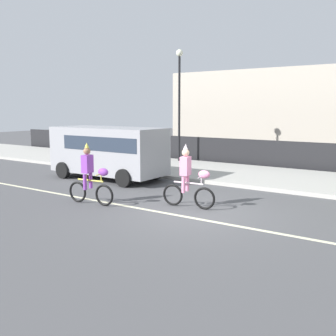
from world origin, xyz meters
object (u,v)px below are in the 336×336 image
Objects in this scene: parade_cyclist_purple at (91,178)px; parked_van_grey at (109,149)px; parade_cyclist_pink at (189,180)px; street_lamp_post at (179,89)px.

parade_cyclist_purple is 0.38× the size of parked_van_grey.
street_lamp_post is at bearing 124.48° from parade_cyclist_pink.
street_lamp_post reaches higher than parade_cyclist_purple.
parked_van_grey is 0.85× the size of street_lamp_post.
parade_cyclist_pink is at bearing -55.52° from street_lamp_post.
parade_cyclist_purple is 0.33× the size of street_lamp_post.
street_lamp_post is at bearing 91.65° from parked_van_grey.
parked_van_grey is at bearing 125.08° from parade_cyclist_purple.
parade_cyclist_pink is at bearing -23.24° from parked_van_grey.
parade_cyclist_purple is at bearing -54.92° from parked_van_grey.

